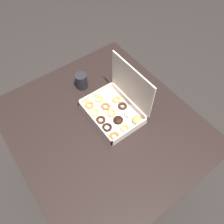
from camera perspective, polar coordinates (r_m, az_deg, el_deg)
ground_plane at (r=1.91m, az=-1.58°, el=-14.98°), size 8.00×8.00×0.00m
dining_table at (r=1.32m, az=-2.23°, el=-5.31°), size 1.08×0.97×0.75m
donut_box at (r=1.23m, az=1.53°, el=1.62°), size 0.33×0.26×0.29m
coffee_mug at (r=1.37m, az=-7.99°, el=8.09°), size 0.07×0.07×0.10m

